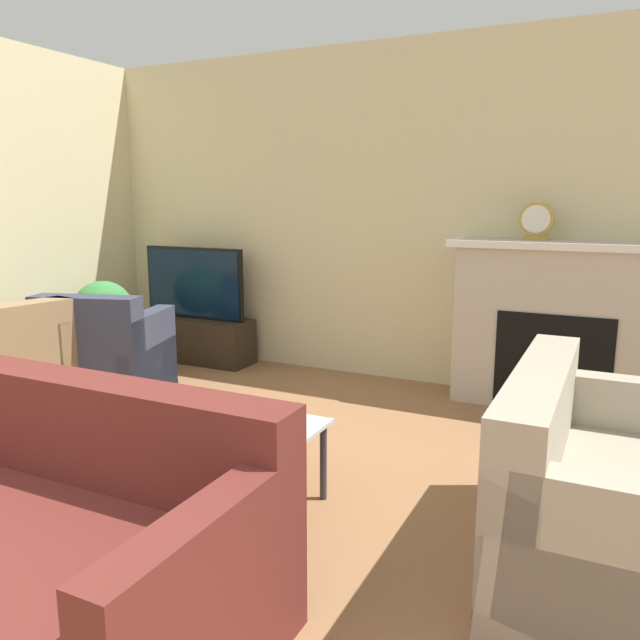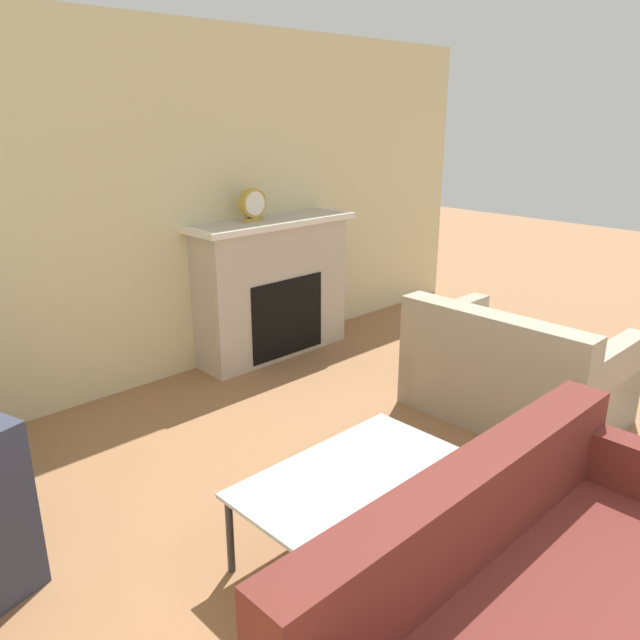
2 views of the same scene
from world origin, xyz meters
name	(u,v)px [view 2 (image 2 of 2)]	position (x,y,z in m)	size (l,w,h in m)	color
wall_back	(92,217)	(0.00, 4.67, 1.35)	(8.21, 0.06, 2.70)	beige
fireplace	(273,285)	(1.44, 4.44, 0.63)	(1.53, 0.44, 1.20)	#BCB2A3
couch_sectional	(533,627)	(-0.09, 1.17, 0.29)	(1.99, 0.92, 0.82)	#5B231E
couch_loveseat	(512,376)	(1.88, 2.37, 0.29)	(0.94, 1.36, 0.82)	#9E937F
coffee_table	(357,482)	(0.02, 2.14, 0.38)	(1.14, 0.68, 0.42)	#333338
mantel_clock	(253,204)	(1.25, 4.45, 1.34)	(0.23, 0.07, 0.26)	#B79338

